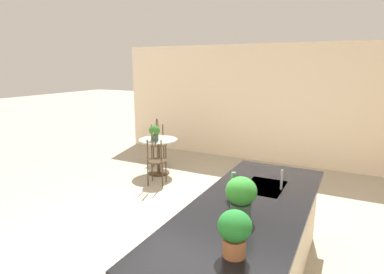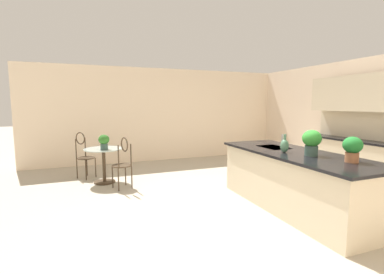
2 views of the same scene
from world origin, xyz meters
name	(u,v)px [view 1 (image 1 of 2)]	position (x,y,z in m)	size (l,w,h in m)	color
ground_plane	(186,253)	(0.00, 0.00, 0.00)	(40.00, 40.00, 0.00)	#B2A893
wall_left_window	(274,105)	(-4.26, 0.00, 1.35)	(0.12, 7.80, 2.70)	beige
kitchen_island	(248,248)	(0.30, 0.85, 0.46)	(2.80, 1.06, 0.92)	beige
bistro_table	(158,153)	(-2.33, -1.89, 0.45)	(0.80, 0.80, 0.74)	#3D2D1E
chair_near_window	(156,156)	(-1.74, -1.57, 0.57)	(0.52, 0.48, 1.04)	#3D2D1E
chair_by_island	(158,139)	(-2.92, -2.29, 0.57)	(0.54, 0.54, 1.04)	#3D2D1E
sink_faucet	(282,180)	(-0.25, 1.03, 1.03)	(0.02, 0.02, 0.22)	#B2B5BA
potted_plant_on_table	(155,132)	(-2.19, -1.89, 0.92)	(0.22, 0.22, 0.31)	#385147
potted_plant_counter_far	(235,230)	(1.15, 1.00, 1.11)	(0.24, 0.24, 0.34)	#9E603D
potted_plant_counter_near	(241,195)	(0.60, 0.86, 1.14)	(0.27, 0.27, 0.38)	#385147
vase_on_counter	(233,190)	(0.25, 0.66, 1.03)	(0.13, 0.13, 0.29)	#4C7A5B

